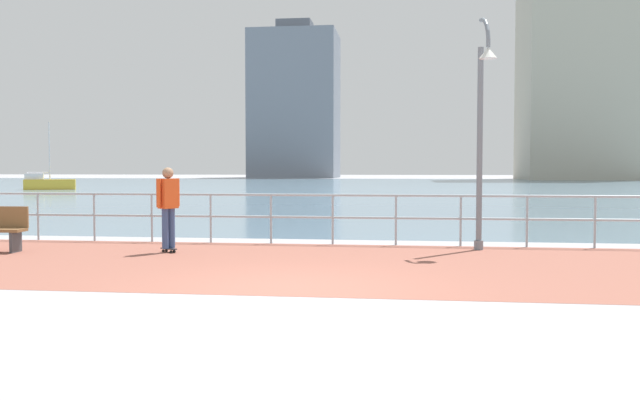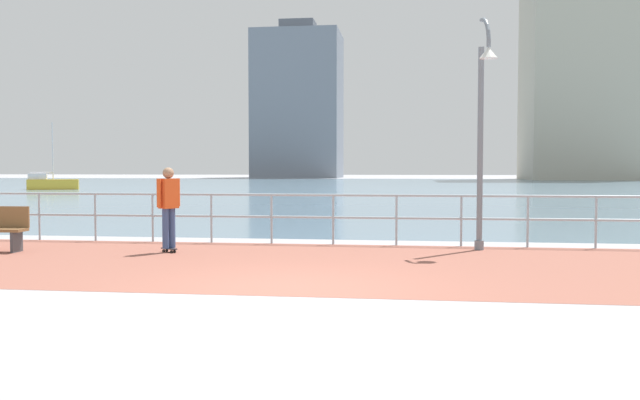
{
  "view_description": "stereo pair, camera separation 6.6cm",
  "coord_description": "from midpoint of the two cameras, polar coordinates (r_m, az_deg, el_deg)",
  "views": [
    {
      "loc": [
        1.61,
        -9.24,
        1.71
      ],
      "look_at": [
        -0.0,
        3.33,
        1.1
      ],
      "focal_mm": 37.61,
      "sensor_mm": 36.0,
      "label": 1
    },
    {
      "loc": [
        1.67,
        -9.23,
        1.71
      ],
      "look_at": [
        -0.0,
        3.33,
        1.1
      ],
      "focal_mm": 37.61,
      "sensor_mm": 36.0,
      "label": 2
    }
  ],
  "objects": [
    {
      "name": "ground",
      "position": [
        49.29,
        5.69,
        0.76
      ],
      "size": [
        220.0,
        220.0,
        0.0
      ],
      "primitive_type": "plane",
      "color": "#9E9EA3"
    },
    {
      "name": "brick_paving",
      "position": [
        11.97,
        -0.36,
        -5.45
      ],
      "size": [
        28.0,
        6.1,
        0.01
      ],
      "primitive_type": "cube",
      "color": "#935647",
      "rests_on": "ground"
    },
    {
      "name": "harbor_water",
      "position": [
        59.83,
        6.03,
        1.12
      ],
      "size": [
        180.0,
        88.0,
        0.0
      ],
      "primitive_type": "cube",
      "color": "slate",
      "rests_on": "ground"
    },
    {
      "name": "waterfront_railing",
      "position": [
        14.9,
        1.26,
        -0.82
      ],
      "size": [
        25.25,
        0.06,
        1.13
      ],
      "color": "#9EADB7",
      "rests_on": "ground"
    },
    {
      "name": "lamppost",
      "position": [
        14.12,
        13.81,
        6.46
      ],
      "size": [
        0.36,
        0.81,
        4.78
      ],
      "color": "slate",
      "rests_on": "ground"
    },
    {
      "name": "skateboarder",
      "position": [
        13.8,
        -12.63,
        -0.13
      ],
      "size": [
        0.4,
        0.51,
        1.72
      ],
      "color": "black",
      "rests_on": "ground"
    },
    {
      "name": "sailboat_gray",
      "position": [
        56.41,
        -21.86,
        1.34
      ],
      "size": [
        3.89,
        2.61,
        5.26
      ],
      "color": "gold",
      "rests_on": "ground"
    },
    {
      "name": "tower_slate",
      "position": [
        114.85,
        -1.86,
        8.1
      ],
      "size": [
        14.42,
        11.5,
        26.43
      ],
      "color": "slate",
      "rests_on": "ground"
    },
    {
      "name": "tower_glass",
      "position": [
        105.38,
        21.69,
        13.3
      ],
      "size": [
        16.39,
        14.14,
        44.33
      ],
      "color": "#B2AD99",
      "rests_on": "ground"
    }
  ]
}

